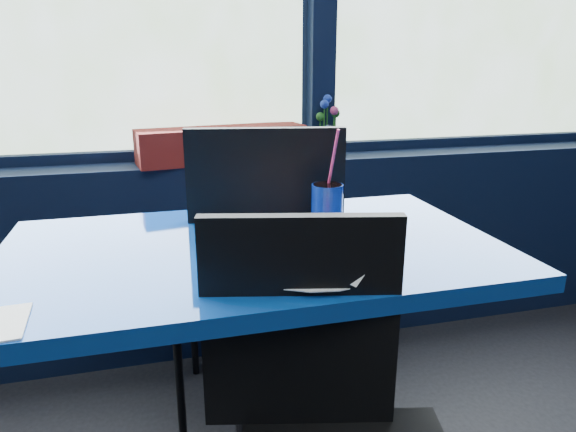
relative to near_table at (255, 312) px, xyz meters
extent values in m
cube|color=black|center=(-0.30, 0.87, -0.17)|extent=(5.00, 0.26, 0.80)
cube|color=black|center=(-0.30, 0.95, 0.24)|extent=(4.80, 0.08, 0.06)
cylinder|color=black|center=(0.00, 0.00, -0.23)|extent=(0.12, 0.12, 0.68)
cube|color=#0D3E97|center=(0.00, 0.00, 0.16)|extent=(1.20, 0.70, 0.04)
cube|color=black|center=(0.04, -0.29, 0.12)|extent=(0.39, 0.12, 0.45)
cube|color=black|center=(0.03, 0.40, -0.08)|extent=(0.53, 0.53, 0.04)
cube|color=black|center=(0.07, 0.19, 0.19)|extent=(0.43, 0.11, 0.50)
cylinder|color=black|center=(0.26, 0.56, -0.33)|extent=(0.03, 0.03, 0.47)
cylinder|color=black|center=(0.19, 0.17, -0.33)|extent=(0.03, 0.03, 0.47)
cylinder|color=black|center=(-0.12, 0.63, -0.33)|extent=(0.03, 0.03, 0.47)
cylinder|color=black|center=(-0.20, 0.24, -0.33)|extent=(0.03, 0.03, 0.47)
cube|color=maroon|center=(0.04, 0.85, 0.30)|extent=(0.68, 0.26, 0.13)
imported|color=silver|center=(0.49, 0.87, 0.29)|extent=(0.14, 0.14, 0.12)
cylinder|color=#1E5919|center=(0.47, 0.87, 0.33)|extent=(0.01, 0.01, 0.19)
sphere|color=#1B37A0|center=(0.47, 0.87, 0.44)|extent=(0.04, 0.04, 0.04)
cylinder|color=#1E5919|center=(0.51, 0.86, 0.32)|extent=(0.01, 0.01, 0.17)
sphere|color=#C0386D|center=(0.51, 0.86, 0.41)|extent=(0.04, 0.04, 0.04)
cylinder|color=#1E5919|center=(0.49, 0.89, 0.34)|extent=(0.01, 0.01, 0.21)
sphere|color=#1B37A0|center=(0.49, 0.89, 0.46)|extent=(0.04, 0.04, 0.04)
cylinder|color=#1E5919|center=(0.46, 0.88, 0.30)|extent=(0.01, 0.01, 0.14)
sphere|color=#1E5919|center=(0.46, 0.88, 0.39)|extent=(0.04, 0.04, 0.04)
cylinder|color=#1E5919|center=(0.52, 0.88, 0.31)|extent=(0.01, 0.01, 0.15)
sphere|color=#1E5919|center=(0.52, 0.88, 0.40)|extent=(0.04, 0.04, 0.04)
cylinder|color=#B80C0F|center=(0.10, -0.21, 0.21)|extent=(0.27, 0.27, 0.05)
cylinder|color=white|center=(0.10, -0.21, 0.19)|extent=(0.26, 0.26, 0.00)
cylinder|color=silver|center=(0.20, -0.18, 0.24)|extent=(0.08, 0.09, 0.08)
sphere|color=brown|center=(0.09, -0.23, 0.24)|extent=(0.06, 0.06, 0.06)
cylinder|color=#B61413|center=(0.08, -0.22, 0.26)|extent=(0.05, 0.05, 0.01)
cylinder|color=#B80C0F|center=(-0.05, 0.23, 0.26)|extent=(0.06, 0.06, 0.16)
cone|color=#B80C0F|center=(-0.05, 0.23, 0.37)|extent=(0.04, 0.04, 0.05)
cylinder|color=navy|center=(0.20, 0.04, 0.25)|extent=(0.08, 0.08, 0.13)
cylinder|color=black|center=(0.20, 0.04, 0.31)|extent=(0.07, 0.07, 0.01)
cylinder|color=#FF356E|center=(0.21, 0.03, 0.37)|extent=(0.01, 0.06, 0.18)
camera|label=1|loc=(-0.22, -1.16, 0.62)|focal=32.00mm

